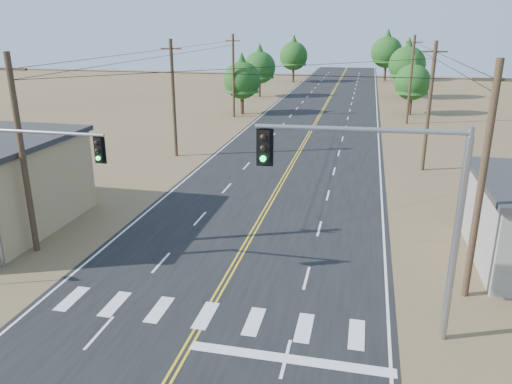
# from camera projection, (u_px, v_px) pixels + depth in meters

# --- Properties ---
(road) EXTENTS (15.00, 200.00, 0.02)m
(road) POSITION_uv_depth(u_px,v_px,m) (289.00, 169.00, 40.48)
(road) COLOR black
(road) RESTS_ON ground
(utility_pole_left_near) EXTENTS (1.80, 0.30, 10.00)m
(utility_pole_left_near) POSITION_uv_depth(u_px,v_px,m) (22.00, 155.00, 24.34)
(utility_pole_left_near) COLOR #4C3826
(utility_pole_left_near) RESTS_ON ground
(utility_pole_left_mid) EXTENTS (1.80, 0.30, 10.00)m
(utility_pole_left_mid) POSITION_uv_depth(u_px,v_px,m) (173.00, 98.00, 42.84)
(utility_pole_left_mid) COLOR #4C3826
(utility_pole_left_mid) RESTS_ON ground
(utility_pole_left_far) EXTENTS (1.80, 0.30, 10.00)m
(utility_pole_left_far) POSITION_uv_depth(u_px,v_px,m) (233.00, 75.00, 61.33)
(utility_pole_left_far) COLOR #4C3826
(utility_pole_left_far) RESTS_ON ground
(utility_pole_right_near) EXTENTS (1.80, 0.30, 10.00)m
(utility_pole_right_near) POSITION_uv_depth(u_px,v_px,m) (481.00, 183.00, 20.05)
(utility_pole_right_near) COLOR #4C3826
(utility_pole_right_near) RESTS_ON ground
(utility_pole_right_mid) EXTENTS (1.80, 0.30, 10.00)m
(utility_pole_right_mid) POSITION_uv_depth(u_px,v_px,m) (429.00, 106.00, 38.54)
(utility_pole_right_mid) COLOR #4C3826
(utility_pole_right_mid) RESTS_ON ground
(utility_pole_right_far) EXTENTS (1.80, 0.30, 10.00)m
(utility_pole_right_far) POSITION_uv_depth(u_px,v_px,m) (411.00, 79.00, 57.03)
(utility_pole_right_far) COLOR #4C3826
(utility_pole_right_far) RESTS_ON ground
(signal_mast_left) EXTENTS (6.22, 0.41, 6.97)m
(signal_mast_left) POSITION_uv_depth(u_px,v_px,m) (21.00, 175.00, 22.32)
(signal_mast_left) COLOR gray
(signal_mast_left) RESTS_ON ground
(signal_mast_right) EXTENTS (7.25, 0.82, 8.05)m
(signal_mast_right) POSITION_uv_depth(u_px,v_px,m) (398.00, 197.00, 17.28)
(signal_mast_right) COLOR gray
(signal_mast_right) RESTS_ON ground
(tree_left_near) EXTENTS (4.71, 4.71, 7.85)m
(tree_left_near) POSITION_uv_depth(u_px,v_px,m) (242.00, 76.00, 63.37)
(tree_left_near) COLOR #3F2D1E
(tree_left_near) RESTS_ON ground
(tree_left_mid) EXTENTS (5.00, 5.00, 8.34)m
(tree_left_mid) POSITION_uv_depth(u_px,v_px,m) (260.00, 64.00, 78.43)
(tree_left_mid) COLOR #3F2D1E
(tree_left_mid) RESTS_ON ground
(tree_left_far) EXTENTS (5.51, 5.51, 9.19)m
(tree_left_far) POSITION_uv_depth(u_px,v_px,m) (294.00, 53.00, 98.36)
(tree_left_far) COLOR #3F2D1E
(tree_left_far) RESTS_ON ground
(tree_right_near) EXTENTS (4.49, 4.49, 7.49)m
(tree_right_near) POSITION_uv_depth(u_px,v_px,m) (413.00, 79.00, 63.02)
(tree_right_near) COLOR #3F2D1E
(tree_right_near) RESTS_ON ground
(tree_right_mid) EXTENTS (5.59, 5.59, 9.32)m
(tree_right_mid) POSITION_uv_depth(u_px,v_px,m) (407.00, 61.00, 76.82)
(tree_right_mid) COLOR #3F2D1E
(tree_right_mid) RESTS_ON ground
(tree_right_far) EXTENTS (6.19, 6.19, 10.31)m
(tree_right_far) POSITION_uv_depth(u_px,v_px,m) (387.00, 49.00, 100.21)
(tree_right_far) COLOR #3F2D1E
(tree_right_far) RESTS_ON ground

